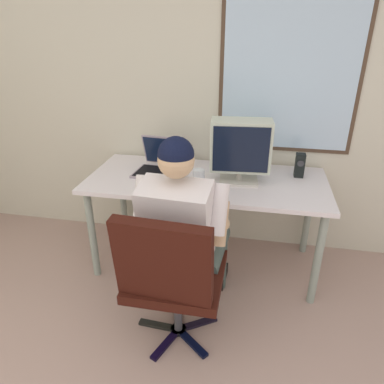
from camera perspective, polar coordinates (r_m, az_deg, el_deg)
The scene contains 8 objects.
wall_rear at distance 2.83m, azimuth 5.14°, elevation 17.93°, with size 5.30×0.08×2.79m.
desk at distance 2.62m, azimuth 2.33°, elevation 0.66°, with size 1.73×0.76×0.74m.
office_chair at distance 1.98m, azimuth -3.37°, elevation -12.91°, with size 0.53×0.57×0.93m.
person_seated at distance 2.12m, azimuth -1.28°, elevation -5.96°, with size 0.54×0.82×1.26m.
crt_monitor at distance 2.47m, azimuth 7.82°, elevation 7.23°, with size 0.43×0.24×0.44m.
laptop at distance 2.72m, azimuth -5.15°, elevation 4.76°, with size 0.36×0.36×0.25m.
wine_glass at distance 2.38m, azimuth 1.10°, elevation 2.52°, with size 0.08×0.08×0.14m.
desk_speaker at distance 2.71m, azimuth 16.93°, elevation 4.14°, with size 0.07×0.07×0.18m.
Camera 1 is at (0.31, -0.28, 1.77)m, focal length 33.18 mm.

